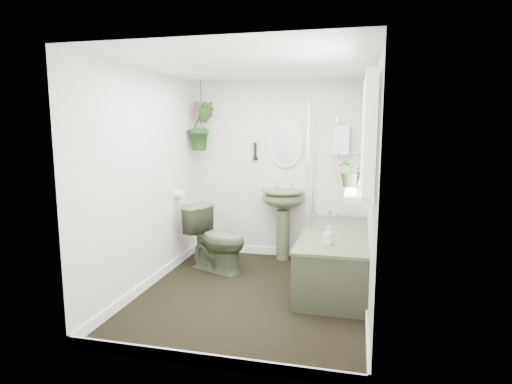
# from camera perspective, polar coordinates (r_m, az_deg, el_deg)

# --- Properties ---
(floor) EXTENTS (2.30, 2.80, 0.02)m
(floor) POSITION_cam_1_polar(r_m,az_deg,el_deg) (4.56, -0.45, -13.56)
(floor) COLOR black
(floor) RESTS_ON ground
(ceiling) EXTENTS (2.30, 2.80, 0.02)m
(ceiling) POSITION_cam_1_polar(r_m,az_deg,el_deg) (4.26, -0.49, 16.69)
(ceiling) COLOR white
(ceiling) RESTS_ON ground
(wall_back) EXTENTS (2.30, 0.02, 2.30)m
(wall_back) POSITION_cam_1_polar(r_m,az_deg,el_deg) (5.63, 3.01, 2.93)
(wall_back) COLOR silver
(wall_back) RESTS_ON ground
(wall_front) EXTENTS (2.30, 0.02, 2.30)m
(wall_front) POSITION_cam_1_polar(r_m,az_deg,el_deg) (2.93, -7.17, -2.63)
(wall_front) COLOR silver
(wall_front) RESTS_ON ground
(wall_left) EXTENTS (0.02, 2.80, 2.30)m
(wall_left) POSITION_cam_1_polar(r_m,az_deg,el_deg) (4.67, -14.41, 1.45)
(wall_left) COLOR silver
(wall_left) RESTS_ON ground
(wall_right) EXTENTS (0.02, 2.80, 2.30)m
(wall_right) POSITION_cam_1_polar(r_m,az_deg,el_deg) (4.14, 15.32, 0.48)
(wall_right) COLOR silver
(wall_right) RESTS_ON ground
(skirting) EXTENTS (2.30, 2.80, 0.10)m
(skirting) POSITION_cam_1_polar(r_m,az_deg,el_deg) (4.54, -0.45, -12.86)
(skirting) COLOR white
(skirting) RESTS_ON floor
(bathtub) EXTENTS (0.72, 1.72, 0.58)m
(bathtub) POSITION_cam_1_polar(r_m,az_deg,el_deg) (4.82, 10.40, -8.68)
(bathtub) COLOR #475236
(bathtub) RESTS_ON floor
(bath_screen) EXTENTS (0.04, 0.72, 1.40)m
(bath_screen) POSITION_cam_1_polar(r_m,az_deg,el_deg) (5.13, 7.33, 3.75)
(bath_screen) COLOR silver
(bath_screen) RESTS_ON bathtub
(shower_box) EXTENTS (0.20, 0.10, 0.35)m
(shower_box) POSITION_cam_1_polar(r_m,az_deg,el_deg) (5.44, 11.28, 6.79)
(shower_box) COLOR white
(shower_box) RESTS_ON wall_back
(oval_mirror) EXTENTS (0.46, 0.03, 0.62)m
(oval_mirror) POSITION_cam_1_polar(r_m,az_deg,el_deg) (5.54, 3.97, 6.46)
(oval_mirror) COLOR beige
(oval_mirror) RESTS_ON wall_back
(wall_sconce) EXTENTS (0.04, 0.04, 0.22)m
(wall_sconce) POSITION_cam_1_polar(r_m,az_deg,el_deg) (5.62, -0.10, 5.49)
(wall_sconce) COLOR black
(wall_sconce) RESTS_ON wall_back
(toilet_roll_holder) EXTENTS (0.11, 0.11, 0.11)m
(toilet_roll_holder) POSITION_cam_1_polar(r_m,az_deg,el_deg) (5.31, -10.21, -0.29)
(toilet_roll_holder) COLOR white
(toilet_roll_holder) RESTS_ON wall_left
(window_recess) EXTENTS (0.08, 1.00, 0.90)m
(window_recess) POSITION_cam_1_polar(r_m,az_deg,el_deg) (3.39, 14.81, 7.22)
(window_recess) COLOR white
(window_recess) RESTS_ON wall_right
(window_sill) EXTENTS (0.18, 1.00, 0.04)m
(window_sill) POSITION_cam_1_polar(r_m,az_deg,el_deg) (3.43, 13.37, 0.23)
(window_sill) COLOR white
(window_sill) RESTS_ON wall_right
(window_blinds) EXTENTS (0.01, 0.86, 0.76)m
(window_blinds) POSITION_cam_1_polar(r_m,az_deg,el_deg) (3.39, 14.05, 7.25)
(window_blinds) COLOR white
(window_blinds) RESTS_ON wall_right
(toilet) EXTENTS (0.87, 0.68, 0.78)m
(toilet) POSITION_cam_1_polar(r_m,az_deg,el_deg) (5.18, -5.22, -6.17)
(toilet) COLOR #475236
(toilet) RESTS_ON floor
(pedestal_sink) EXTENTS (0.59, 0.52, 0.92)m
(pedestal_sink) POSITION_cam_1_polar(r_m,az_deg,el_deg) (5.56, 3.63, -4.37)
(pedestal_sink) COLOR #475236
(pedestal_sink) RESTS_ON floor
(sill_plant) EXTENTS (0.29, 0.28, 0.27)m
(sill_plant) POSITION_cam_1_polar(r_m,az_deg,el_deg) (3.48, 12.64, 2.91)
(sill_plant) COLOR black
(sill_plant) RESTS_ON window_sill
(hanging_plant) EXTENTS (0.44, 0.42, 0.62)m
(hanging_plant) POSITION_cam_1_polar(r_m,az_deg,el_deg) (5.62, -7.30, 8.68)
(hanging_plant) COLOR black
(hanging_plant) RESTS_ON ceiling
(soap_bottle) EXTENTS (0.10, 0.11, 0.18)m
(soap_bottle) POSITION_cam_1_polar(r_m,az_deg,el_deg) (4.26, 9.63, -5.70)
(soap_bottle) COLOR black
(soap_bottle) RESTS_ON bathtub
(hanging_pot) EXTENTS (0.16, 0.16, 0.12)m
(hanging_pot) POSITION_cam_1_polar(r_m,az_deg,el_deg) (5.62, -7.35, 11.22)
(hanging_pot) COLOR #503D35
(hanging_pot) RESTS_ON ceiling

